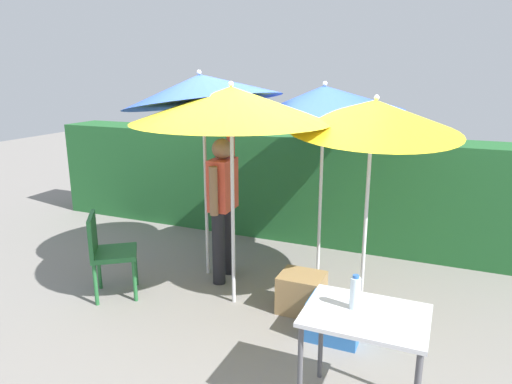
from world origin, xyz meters
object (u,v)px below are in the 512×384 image
at_px(person_vendor, 223,199).
at_px(chair_plastic, 107,250).
at_px(umbrella_rainbow, 374,116).
at_px(umbrella_navy, 324,100).
at_px(folding_table, 365,326).
at_px(cooler_box, 335,319).
at_px(bottle_water, 355,293).
at_px(umbrella_orange, 201,89).
at_px(umbrella_yellow, 231,105).
at_px(crate_cardboard, 302,293).

xyz_separation_m(person_vendor, chair_plastic, (-0.91, -0.85, -0.42)).
relative_size(umbrella_rainbow, umbrella_navy, 0.97).
bearing_deg(folding_table, cooler_box, 114.90).
height_order(cooler_box, bottle_water, bottle_water).
bearing_deg(bottle_water, umbrella_navy, 111.37).
bearing_deg(umbrella_orange, umbrella_yellow, -39.76).
bearing_deg(umbrella_yellow, chair_plastic, -163.23).
height_order(umbrella_orange, umbrella_navy, umbrella_orange).
distance_m(umbrella_orange, umbrella_navy, 1.31).
bearing_deg(umbrella_rainbow, umbrella_orange, 179.15).
height_order(umbrella_navy, folding_table, umbrella_navy).
relative_size(chair_plastic, bottle_water, 3.71).
xyz_separation_m(umbrella_yellow, umbrella_navy, (0.61, 1.00, 0.00)).
distance_m(umbrella_orange, person_vendor, 1.20).
xyz_separation_m(umbrella_orange, folding_table, (2.08, -1.58, -1.44)).
distance_m(umbrella_navy, crate_cardboard, 2.02).
xyz_separation_m(umbrella_navy, person_vendor, (-0.95, -0.53, -1.06)).
relative_size(umbrella_navy, bottle_water, 9.24).
xyz_separation_m(umbrella_navy, cooler_box, (0.50, -1.24, -1.81)).
bearing_deg(person_vendor, cooler_box, -26.28).
bearing_deg(umbrella_rainbow, person_vendor, 179.80).
bearing_deg(chair_plastic, crate_cardboard, 13.91).
relative_size(umbrella_navy, chair_plastic, 2.49).
relative_size(umbrella_rainbow, cooler_box, 4.82).
bearing_deg(umbrella_navy, crate_cardboard, -84.80).
distance_m(umbrella_yellow, cooler_box, 2.14).
bearing_deg(umbrella_yellow, bottle_water, -36.63).
bearing_deg(crate_cardboard, umbrella_navy, 95.20).
bearing_deg(umbrella_rainbow, bottle_water, -82.92).
bearing_deg(umbrella_orange, chair_plastic, -127.59).
bearing_deg(bottle_water, person_vendor, 139.15).
bearing_deg(cooler_box, umbrella_rainbow, 80.69).
xyz_separation_m(chair_plastic, crate_cardboard, (1.95, 0.48, -0.32)).
xyz_separation_m(umbrella_rainbow, chair_plastic, (-2.48, -0.84, -1.39)).
bearing_deg(crate_cardboard, umbrella_yellow, -171.52).
xyz_separation_m(cooler_box, crate_cardboard, (-0.41, 0.35, 0.01)).
bearing_deg(umbrella_orange, crate_cardboard, -16.88).
height_order(umbrella_orange, bottle_water, umbrella_orange).
distance_m(umbrella_rainbow, umbrella_orange, 1.82).
relative_size(umbrella_yellow, person_vendor, 1.17).
bearing_deg(cooler_box, umbrella_orange, 156.48).
xyz_separation_m(umbrella_navy, crate_cardboard, (0.08, -0.90, -1.81)).
xyz_separation_m(umbrella_yellow, folding_table, (1.49, -1.09, -1.33)).
height_order(crate_cardboard, bottle_water, bottle_water).
bearing_deg(folding_table, umbrella_orange, 142.87).
relative_size(person_vendor, cooler_box, 4.20).
relative_size(umbrella_rainbow, folding_table, 2.70).
bearing_deg(umbrella_yellow, crate_cardboard, 8.48).
relative_size(umbrella_orange, cooler_box, 5.43).
bearing_deg(cooler_box, umbrella_yellow, 167.43).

